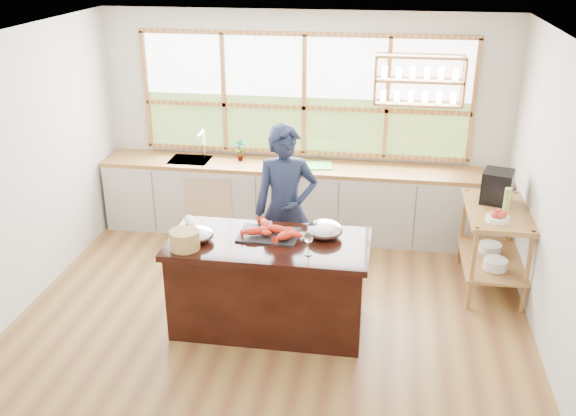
% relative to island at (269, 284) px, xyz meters
% --- Properties ---
extents(ground_plane, '(5.00, 5.00, 0.00)m').
position_rel_island_xyz_m(ground_plane, '(0.00, 0.20, -0.45)').
color(ground_plane, olive).
extents(room_shell, '(5.02, 4.52, 2.71)m').
position_rel_island_xyz_m(room_shell, '(0.02, 0.71, 1.30)').
color(room_shell, beige).
rests_on(room_shell, ground_plane).
extents(back_counter, '(4.90, 0.63, 0.90)m').
position_rel_island_xyz_m(back_counter, '(-0.02, 2.14, 0.00)').
color(back_counter, beige).
rests_on(back_counter, ground_plane).
extents(right_shelf_unit, '(0.62, 1.10, 0.90)m').
position_rel_island_xyz_m(right_shelf_unit, '(2.19, 1.09, 0.15)').
color(right_shelf_unit, olive).
rests_on(right_shelf_unit, ground_plane).
extents(island, '(1.85, 0.90, 0.90)m').
position_rel_island_xyz_m(island, '(0.00, 0.00, 0.00)').
color(island, black).
rests_on(island, ground_plane).
extents(cook, '(0.74, 0.58, 1.79)m').
position_rel_island_xyz_m(cook, '(0.04, 0.76, 0.44)').
color(cook, '#171F38').
rests_on(cook, ground_plane).
extents(potted_plant, '(0.15, 0.10, 0.27)m').
position_rel_island_xyz_m(potted_plant, '(-0.77, 2.20, 0.58)').
color(potted_plant, slate).
rests_on(potted_plant, back_counter).
extents(cutting_board, '(0.44, 0.36, 0.01)m').
position_rel_island_xyz_m(cutting_board, '(0.18, 2.14, 0.45)').
color(cutting_board, '#4DC548').
rests_on(cutting_board, back_counter).
extents(espresso_machine, '(0.37, 0.39, 0.34)m').
position_rel_island_xyz_m(espresso_machine, '(2.19, 1.31, 0.62)').
color(espresso_machine, black).
rests_on(espresso_machine, right_shelf_unit).
extents(wine_bottle, '(0.09, 0.09, 0.28)m').
position_rel_island_xyz_m(wine_bottle, '(2.24, 0.97, 0.59)').
color(wine_bottle, '#95A74C').
rests_on(wine_bottle, right_shelf_unit).
extents(fruit_bowl, '(0.23, 0.23, 0.11)m').
position_rel_island_xyz_m(fruit_bowl, '(2.14, 0.80, 0.49)').
color(fruit_bowl, white).
rests_on(fruit_bowl, right_shelf_unit).
extents(slate_board, '(0.56, 0.42, 0.02)m').
position_rel_island_xyz_m(slate_board, '(-0.02, 0.12, 0.45)').
color(slate_board, black).
rests_on(slate_board, island).
extents(lobster_pile, '(0.52, 0.44, 0.08)m').
position_rel_island_xyz_m(lobster_pile, '(0.00, 0.11, 0.50)').
color(lobster_pile, red).
rests_on(lobster_pile, slate_board).
extents(mixing_bowl_left, '(0.28, 0.28, 0.13)m').
position_rel_island_xyz_m(mixing_bowl_left, '(-0.64, -0.08, 0.51)').
color(mixing_bowl_left, silver).
rests_on(mixing_bowl_left, island).
extents(mixing_bowl_right, '(0.34, 0.34, 0.16)m').
position_rel_island_xyz_m(mixing_bowl_right, '(0.50, 0.18, 0.52)').
color(mixing_bowl_right, silver).
rests_on(mixing_bowl_right, island).
extents(wine_glass, '(0.08, 0.08, 0.22)m').
position_rel_island_xyz_m(wine_glass, '(0.39, -0.21, 0.61)').
color(wine_glass, white).
rests_on(wine_glass, island).
extents(wicker_basket, '(0.27, 0.27, 0.17)m').
position_rel_island_xyz_m(wicker_basket, '(-0.71, -0.26, 0.53)').
color(wicker_basket, '#B68A47').
rests_on(wicker_basket, island).
extents(parchment_roll, '(0.23, 0.29, 0.08)m').
position_rel_island_xyz_m(parchment_roll, '(-0.77, 0.17, 0.49)').
color(parchment_roll, white).
rests_on(parchment_roll, island).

